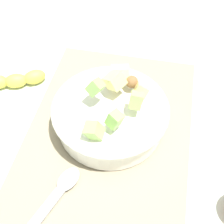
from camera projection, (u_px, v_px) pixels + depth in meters
name	position (u px, v px, depth m)	size (l,w,h in m)	color
ground_plane	(110.00, 129.00, 0.70)	(2.40, 2.40, 0.00)	silver
placemat	(110.00, 128.00, 0.70)	(0.50, 0.36, 0.01)	gray
salad_bowl	(112.00, 114.00, 0.67)	(0.25, 0.25, 0.13)	white
serving_spoon	(57.00, 193.00, 0.59)	(0.18, 0.09, 0.01)	#B7B7BC
banana_whole	(16.00, 80.00, 0.78)	(0.09, 0.15, 0.04)	yellow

